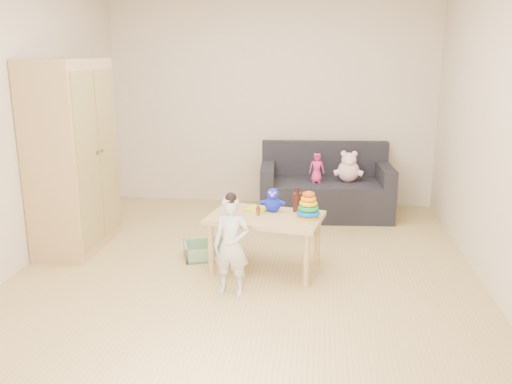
# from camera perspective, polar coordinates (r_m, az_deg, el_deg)

# --- Properties ---
(room) EXTENTS (4.50, 4.50, 4.50)m
(room) POSITION_cam_1_polar(r_m,az_deg,el_deg) (4.53, -1.01, 7.20)
(room) COLOR tan
(room) RESTS_ON ground
(wardrobe) EXTENTS (0.50, 1.01, 1.82)m
(wardrobe) POSITION_cam_1_polar(r_m,az_deg,el_deg) (5.48, -18.75, 3.59)
(wardrobe) COLOR tan
(wardrobe) RESTS_ON ground
(sofa) EXTENTS (1.55, 0.85, 0.42)m
(sofa) POSITION_cam_1_polar(r_m,az_deg,el_deg) (6.38, 7.30, -0.68)
(sofa) COLOR black
(sofa) RESTS_ON ground
(play_table) EXTENTS (1.05, 0.77, 0.50)m
(play_table) POSITION_cam_1_polar(r_m,az_deg,el_deg) (4.77, 1.00, -5.38)
(play_table) COLOR tan
(play_table) RESTS_ON ground
(storage_bin) EXTENTS (0.53, 0.46, 0.13)m
(storage_bin) POSITION_cam_1_polar(r_m,az_deg,el_deg) (5.15, -5.01, -6.08)
(storage_bin) COLOR gray
(storage_bin) RESTS_ON ground
(toddler) EXTENTS (0.31, 0.23, 0.79)m
(toddler) POSITION_cam_1_polar(r_m,az_deg,el_deg) (4.29, -2.60, -5.73)
(toddler) COLOR beige
(toddler) RESTS_ON ground
(pink_bear) EXTENTS (0.28, 0.25, 0.30)m
(pink_bear) POSITION_cam_1_polar(r_m,az_deg,el_deg) (6.31, 9.71, 2.45)
(pink_bear) COLOR #FFBBC6
(pink_bear) RESTS_ON sofa
(doll) EXTENTS (0.18, 0.13, 0.34)m
(doll) POSITION_cam_1_polar(r_m,az_deg,el_deg) (6.21, 6.41, 2.52)
(doll) COLOR #E72B7D
(doll) RESTS_ON sofa
(ring_stacker) EXTENTS (0.20, 0.20, 0.23)m
(ring_stacker) POSITION_cam_1_polar(r_m,az_deg,el_deg) (4.62, 5.53, -1.65)
(ring_stacker) COLOR orange
(ring_stacker) RESTS_ON play_table
(brown_bottle) EXTENTS (0.08, 0.08, 0.22)m
(brown_bottle) POSITION_cam_1_polar(r_m,az_deg,el_deg) (4.80, 4.35, -0.99)
(brown_bottle) COLOR black
(brown_bottle) RESTS_ON play_table
(blue_plush) EXTENTS (0.20, 0.17, 0.22)m
(blue_plush) POSITION_cam_1_polar(r_m,az_deg,el_deg) (4.78, 1.78, -0.80)
(blue_plush) COLOR #1724D4
(blue_plush) RESTS_ON play_table
(wooden_figure) EXTENTS (0.05, 0.04, 0.10)m
(wooden_figure) POSITION_cam_1_polar(r_m,az_deg,el_deg) (4.67, 0.22, -1.92)
(wooden_figure) COLOR brown
(wooden_figure) RESTS_ON play_table
(yellow_book) EXTENTS (0.25, 0.25, 0.01)m
(yellow_book) POSITION_cam_1_polar(r_m,az_deg,el_deg) (4.85, 0.11, -1.82)
(yellow_book) COLOR #C8CC15
(yellow_book) RESTS_ON play_table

